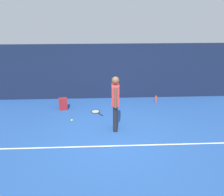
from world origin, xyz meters
name	(u,v)px	position (x,y,z in m)	size (l,w,h in m)	color
ground_plane	(113,134)	(0.00, 0.00, 0.00)	(12.00, 12.00, 0.00)	#234C93
back_fence	(109,72)	(0.00, 3.00, 1.11)	(10.00, 0.10, 2.22)	#141E38
court_line	(114,146)	(0.00, -0.66, 0.00)	(9.00, 0.05, 0.00)	white
tennis_player	(115,101)	(0.09, 0.27, 0.97)	(0.24, 0.53, 1.70)	black
tennis_racket	(96,112)	(-0.53, 1.58, 0.01)	(0.51, 0.60, 0.03)	black
backpack	(63,104)	(-1.73, 1.90, 0.21)	(0.33, 0.32, 0.44)	maroon
tennis_ball_near_player	(72,120)	(-1.31, 0.90, 0.03)	(0.07, 0.07, 0.07)	#CCE033
water_bottle	(156,99)	(1.84, 2.39, 0.14)	(0.07, 0.07, 0.27)	#D84C26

